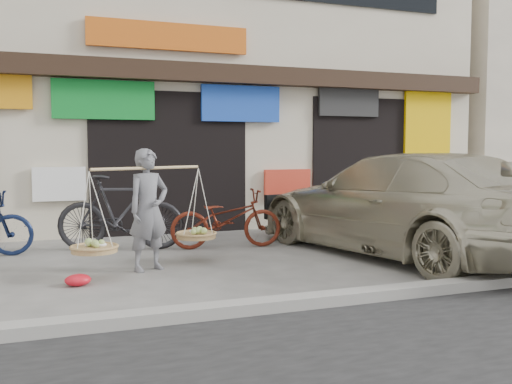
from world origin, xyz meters
name	(u,v)px	position (x,y,z in m)	size (l,w,h in m)	color
ground	(225,270)	(0.00, 0.00, 0.00)	(70.00, 70.00, 0.00)	slate
kerb	(285,303)	(0.00, -2.00, 0.06)	(70.00, 0.25, 0.12)	gray
shophouse_block	(143,71)	(0.00, 6.42, 3.45)	(14.00, 6.32, 7.00)	beige
street_vendor	(149,215)	(-0.96, 0.34, 0.75)	(2.02, 1.19, 1.63)	slate
bike_1	(121,212)	(-1.11, 2.05, 0.60)	(0.57, 2.01, 1.21)	black
bike_2	(226,219)	(0.52, 1.62, 0.48)	(0.64, 1.83, 0.96)	#531A0E
suv	(402,204)	(2.86, 0.12, 0.78)	(3.17, 5.70, 1.56)	#B5AE92
red_bag	(78,280)	(-1.91, -0.24, 0.07)	(0.31, 0.25, 0.14)	red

